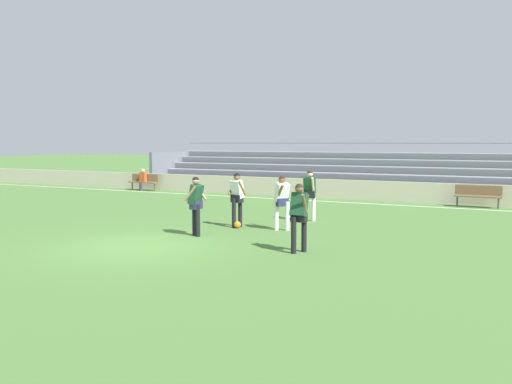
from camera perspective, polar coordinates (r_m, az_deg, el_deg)
name	(u,v)px	position (r m, az deg, el deg)	size (l,w,h in m)	color
ground_plane	(138,246)	(13.71, -12.96, -5.84)	(160.00, 160.00, 0.00)	#477033
field_line_sideline	(304,200)	(23.92, 5.28, -0.91)	(44.00, 0.12, 0.01)	white
sideline_wall	(313,188)	(25.10, 6.37, 0.42)	(48.00, 0.16, 0.91)	beige
bleacher_stand	(380,173)	(27.02, 13.54, 2.10)	(25.99, 4.37, 2.67)	#B2B2B7
bench_far_left	(144,180)	(29.48, -12.28, 1.25)	(1.80, 0.40, 0.90)	brown
bench_far_right	(478,194)	(23.06, 23.33, -0.22)	(1.80, 0.40, 0.90)	brown
spectator_seated	(143,178)	(29.38, -12.43, 1.54)	(0.36, 0.42, 1.21)	#2D2D38
player_white_overlapping	(237,195)	(16.16, -2.12, -0.31)	(0.54, 0.41, 1.71)	black
player_white_challenging	(282,198)	(15.59, 2.89, -0.65)	(0.53, 0.71, 1.67)	white
player_dark_deep_cover	(310,191)	(17.45, 5.95, 0.12)	(0.44, 0.55, 1.73)	white
player_dark_wide_left	(196,201)	(14.74, -6.66, -0.95)	(0.52, 0.46, 1.70)	black
player_dark_dropping_back	(299,212)	(12.45, 4.79, -2.18)	(0.44, 0.52, 1.68)	black
soccer_ball	(237,225)	(16.09, -2.08, -3.63)	(0.22, 0.22, 0.22)	orange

